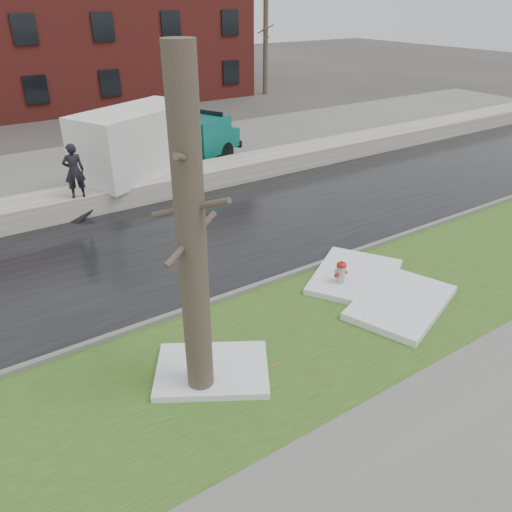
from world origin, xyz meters
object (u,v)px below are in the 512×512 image
box_truck (156,142)px  fire_hydrant (341,273)px  tree (192,242)px  worker (74,171)px

box_truck → fire_hydrant: bearing=-112.4°
tree → box_truck: (4.24, 11.51, -1.53)m
box_truck → worker: bearing=-177.2°
box_truck → worker: box_truck is taller
fire_hydrant → box_truck: bearing=93.7°
fire_hydrant → box_truck: (-0.47, 10.22, 1.17)m
fire_hydrant → tree: size_ratio=0.12×
fire_hydrant → box_truck: size_ratio=0.09×
box_truck → worker: (-3.69, -1.94, 0.03)m
worker → box_truck: bearing=-143.5°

